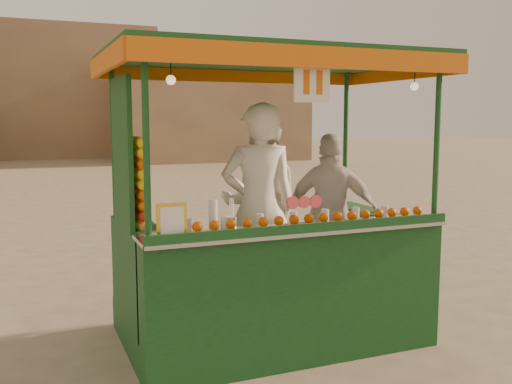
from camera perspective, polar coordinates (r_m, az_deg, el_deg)
name	(u,v)px	position (r m, az deg, el deg)	size (l,w,h in m)	color
ground	(270,338)	(5.63, 1.39, -14.29)	(90.00, 90.00, 0.00)	brown
building_right	(208,111)	(30.20, -4.77, 8.04)	(9.00, 6.00, 5.00)	#8F7951
building_center	(20,93)	(34.82, -22.37, 9.07)	(14.00, 7.00, 7.00)	#8F7951
juice_cart	(266,251)	(5.31, 1.00, -5.91)	(2.92, 1.89, 2.66)	#103D1A
vendor_left	(259,207)	(5.28, 0.29, -1.51)	(0.77, 0.59, 1.90)	white
vendor_middle	(261,204)	(6.00, 0.49, -1.24)	(1.03, 0.93, 1.74)	silver
vendor_right	(331,213)	(5.89, 7.45, -2.07)	(1.02, 0.81, 1.62)	beige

